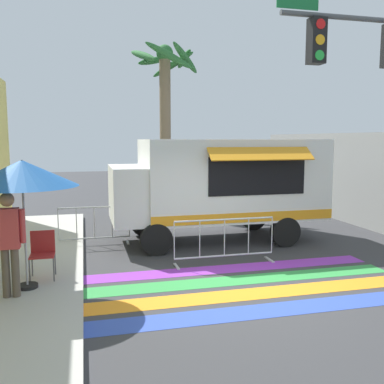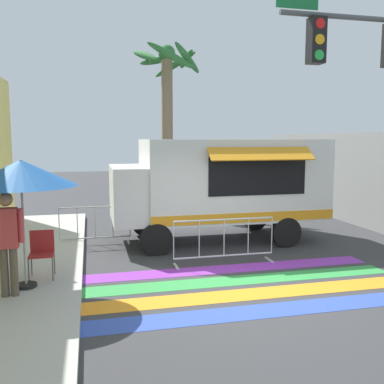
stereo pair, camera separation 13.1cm
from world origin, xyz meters
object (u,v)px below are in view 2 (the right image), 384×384
at_px(food_truck, 216,182).
at_px(vendor_person, 7,237).
at_px(folding_chair, 42,249).
at_px(patio_umbrella, 21,174).
at_px(barricade_side, 95,226).
at_px(palm_tree, 167,99).
at_px(barricade_front, 224,241).

relative_size(food_truck, vendor_person, 3.18).
height_order(food_truck, folding_chair, food_truck).
xyz_separation_m(patio_umbrella, barricade_side, (1.25, 3.42, -1.66)).
height_order(vendor_person, barricade_side, vendor_person).
bearing_deg(palm_tree, barricade_side, -122.84).
xyz_separation_m(patio_umbrella, palm_tree, (3.94, 7.58, 2.02)).
bearing_deg(folding_chair, food_truck, 10.25).
bearing_deg(vendor_person, palm_tree, 66.27).
xyz_separation_m(food_truck, barricade_side, (-3.20, 0.31, -1.12)).
relative_size(food_truck, barricade_side, 3.06).
height_order(patio_umbrella, barricade_front, patio_umbrella).
height_order(food_truck, barricade_side, food_truck).
bearing_deg(barricade_side, folding_chair, -109.75).
distance_m(patio_umbrella, palm_tree, 8.78).
distance_m(vendor_person, palm_tree, 9.49).
bearing_deg(folding_chair, palm_tree, 41.18).
bearing_deg(barricade_front, vendor_person, -161.91).
relative_size(food_truck, barricade_front, 2.44).
bearing_deg(folding_chair, patio_umbrella, -133.13).
bearing_deg(food_truck, barricade_front, -102.05).
relative_size(patio_umbrella, palm_tree, 0.37).
xyz_separation_m(food_truck, palm_tree, (-0.51, 4.47, 2.57)).
xyz_separation_m(food_truck, patio_umbrella, (-4.45, -3.11, 0.55)).
xyz_separation_m(folding_chair, vendor_person, (-0.42, -0.94, 0.47)).
bearing_deg(barricade_side, patio_umbrella, -110.15).
height_order(folding_chair, barricade_front, same).
relative_size(folding_chair, barricade_side, 0.48).
distance_m(folding_chair, vendor_person, 1.14).
distance_m(folding_chair, barricade_side, 3.05).
bearing_deg(barricade_side, barricade_front, -41.67).
bearing_deg(folding_chair, barricade_side, 49.30).
distance_m(patio_umbrella, barricade_front, 4.43).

